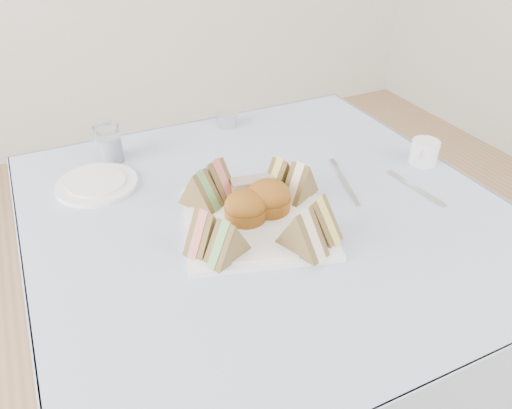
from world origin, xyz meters
name	(u,v)px	position (x,y,z in m)	size (l,w,h in m)	color
floor	(264,409)	(0.00, 0.00, 0.00)	(4.00, 4.00, 0.00)	#9E7751
table	(265,325)	(0.00, 0.00, 0.37)	(0.90, 0.90, 0.74)	brown
tablecloth	(267,210)	(0.00, 0.00, 0.74)	(1.02, 1.02, 0.01)	#C1CCFD
serving_plate	(256,222)	(-0.05, -0.04, 0.75)	(0.30, 0.30, 0.01)	white
sandwich_fl_a	(205,228)	(-0.17, -0.08, 0.80)	(0.10, 0.04, 0.09)	brown
sandwich_fl_b	(227,239)	(-0.15, -0.13, 0.80)	(0.09, 0.04, 0.08)	brown
sandwich_fr_a	(317,217)	(0.04, -0.14, 0.80)	(0.10, 0.05, 0.09)	brown
sandwich_fr_b	(303,230)	(-0.01, -0.17, 0.80)	(0.10, 0.05, 0.09)	brown
sandwich_bl_a	(200,188)	(-0.13, 0.06, 0.80)	(0.10, 0.05, 0.09)	brown
sandwich_bl_b	(216,177)	(-0.09, 0.09, 0.80)	(0.10, 0.05, 0.09)	brown
sandwich_br_a	(300,180)	(0.08, 0.00, 0.80)	(0.10, 0.05, 0.09)	brown
sandwich_br_b	(280,174)	(0.05, 0.05, 0.80)	(0.09, 0.04, 0.08)	brown
scone_left	(245,207)	(-0.07, -0.03, 0.79)	(0.09, 0.09, 0.06)	#A1591E
scone_right	(268,197)	(-0.01, -0.02, 0.79)	(0.10, 0.10, 0.06)	#A1591E
pastry_slice	(252,188)	(-0.02, 0.05, 0.78)	(0.09, 0.04, 0.04)	tan
side_plate	(97,184)	(-0.32, 0.26, 0.75)	(0.19, 0.19, 0.01)	white
water_glass	(109,144)	(-0.27, 0.37, 0.79)	(0.07, 0.07, 0.10)	white
tea_strainer	(227,120)	(0.09, 0.44, 0.76)	(0.07, 0.07, 0.04)	silver
knife	(415,188)	(0.36, -0.08, 0.75)	(0.01, 0.18, 0.00)	silver
fork	(346,185)	(0.22, 0.01, 0.75)	(0.01, 0.18, 0.00)	silver
creamer_jug	(424,152)	(0.46, 0.02, 0.78)	(0.07, 0.07, 0.06)	white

